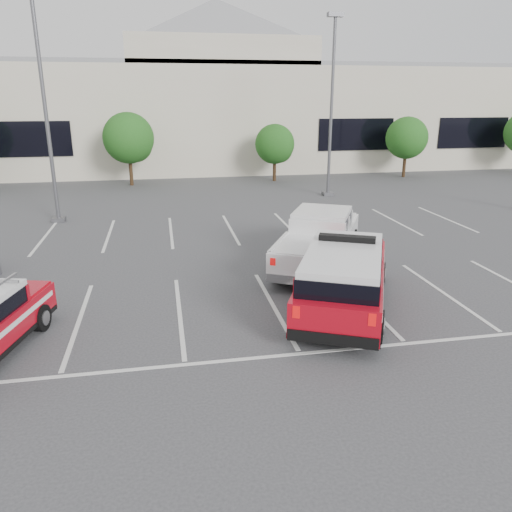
% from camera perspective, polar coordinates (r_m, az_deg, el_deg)
% --- Properties ---
extents(ground, '(120.00, 120.00, 0.00)m').
position_cam_1_polar(ground, '(14.53, 2.02, -5.77)').
color(ground, '#39393C').
rests_on(ground, ground).
extents(stall_markings, '(23.00, 15.00, 0.01)m').
position_cam_1_polar(stall_markings, '(18.65, -1.01, -0.33)').
color(stall_markings, silver).
rests_on(stall_markings, ground).
extents(convention_building, '(60.00, 16.99, 13.20)m').
position_cam_1_polar(convention_building, '(44.97, -6.99, 16.27)').
color(convention_building, beige).
rests_on(convention_building, ground).
extents(tree_mid_left, '(3.37, 3.37, 4.85)m').
position_cam_1_polar(tree_mid_left, '(35.19, -14.21, 12.75)').
color(tree_mid_left, '#3F2B19').
rests_on(tree_mid_left, ground).
extents(tree_mid_right, '(2.77, 2.77, 3.99)m').
position_cam_1_polar(tree_mid_right, '(36.09, 2.28, 12.52)').
color(tree_mid_right, '#3F2B19').
rests_on(tree_mid_right, ground).
extents(tree_right, '(3.07, 3.07, 4.42)m').
position_cam_1_polar(tree_right, '(39.53, 16.92, 12.64)').
color(tree_right, '#3F2B19').
rests_on(tree_right, ground).
extents(light_pole_left, '(0.90, 0.60, 10.24)m').
position_cam_1_polar(light_pole_left, '(25.49, -22.93, 15.06)').
color(light_pole_left, '#59595E').
rests_on(light_pole_left, ground).
extents(light_pole_mid, '(0.90, 0.60, 10.24)m').
position_cam_1_polar(light_pole_mid, '(30.66, 8.61, 16.43)').
color(light_pole_mid, '#59595E').
rests_on(light_pole_mid, ground).
extents(fire_chief_suv, '(4.42, 6.23, 2.07)m').
position_cam_1_polar(fire_chief_suv, '(14.18, 9.97, -2.97)').
color(fire_chief_suv, '#A60815').
rests_on(fire_chief_suv, ground).
extents(white_pickup, '(4.77, 6.50, 1.91)m').
position_cam_1_polar(white_pickup, '(17.98, 7.18, 1.34)').
color(white_pickup, silver).
rests_on(white_pickup, ground).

